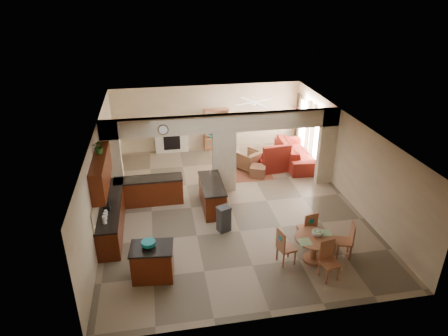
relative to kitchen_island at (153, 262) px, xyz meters
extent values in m
plane|color=gray|center=(2.55, 3.17, -0.45)|extent=(10.00, 10.00, 0.00)
plane|color=white|center=(2.55, 3.17, 2.35)|extent=(10.00, 10.00, 0.00)
plane|color=beige|center=(2.55, 8.17, 0.95)|extent=(8.00, 0.00, 8.00)
plane|color=beige|center=(2.55, -1.83, 0.95)|extent=(8.00, 0.00, 8.00)
plane|color=beige|center=(-1.45, 3.17, 0.95)|extent=(0.00, 10.00, 10.00)
plane|color=beige|center=(6.55, 3.17, 0.95)|extent=(0.00, 10.00, 10.00)
cube|color=beige|center=(-1.15, 4.17, 0.95)|extent=(0.60, 0.25, 2.80)
cube|color=beige|center=(2.55, 4.17, 0.65)|extent=(0.80, 0.25, 2.20)
cube|color=beige|center=(6.25, 4.17, 0.95)|extent=(0.60, 0.25, 2.80)
cube|color=beige|center=(2.55, 4.17, 2.05)|extent=(8.00, 0.25, 0.60)
cube|color=#3B1306|center=(-1.15, 2.37, -0.02)|extent=(0.60, 3.20, 0.86)
cube|color=black|center=(-1.15, 2.37, 0.43)|extent=(0.62, 3.22, 0.05)
cube|color=tan|center=(-1.43, 2.37, 0.75)|extent=(0.02, 3.20, 0.55)
cube|color=#3B1306|center=(-0.05, 3.74, -0.02)|extent=(2.20, 0.60, 0.86)
cube|color=black|center=(-0.05, 3.74, 0.43)|extent=(2.22, 0.62, 0.05)
cube|color=#3B1306|center=(-1.27, 2.37, 1.47)|extent=(0.35, 2.40, 0.90)
cube|color=#3B1306|center=(1.95, 3.07, -0.02)|extent=(0.65, 1.80, 0.86)
cube|color=black|center=(1.95, 3.07, 0.43)|extent=(0.70, 1.85, 0.05)
cube|color=silver|center=(1.95, 2.22, -0.03)|extent=(0.58, 0.04, 0.70)
cylinder|color=#4A3418|center=(0.55, 4.02, 2.00)|extent=(0.34, 0.03, 0.34)
cube|color=brown|center=(3.75, 5.27, -0.45)|extent=(1.60, 1.30, 0.01)
cube|color=beige|center=(0.95, 8.01, 0.10)|extent=(1.40, 0.28, 1.10)
cube|color=black|center=(0.95, 7.87, 0.05)|extent=(0.70, 0.04, 0.70)
cube|color=beige|center=(0.95, 7.99, 0.70)|extent=(1.60, 0.35, 0.10)
cube|color=#995534|center=(2.90, 7.99, 0.45)|extent=(1.00, 0.32, 1.80)
cube|color=white|center=(6.52, 5.47, 0.75)|extent=(0.02, 0.90, 1.90)
cube|color=white|center=(6.52, 7.17, 0.75)|extent=(0.02, 0.90, 1.90)
cube|color=white|center=(6.52, 6.32, 0.60)|extent=(0.02, 0.70, 2.10)
cube|color=#471D1C|center=(6.48, 4.87, 0.75)|extent=(0.10, 0.28, 2.30)
cube|color=#471D1C|center=(6.48, 6.07, 0.75)|extent=(0.10, 0.28, 2.30)
cube|color=#471D1C|center=(6.48, 6.57, 0.75)|extent=(0.10, 0.28, 2.30)
cube|color=#471D1C|center=(6.48, 7.77, 0.75)|extent=(0.10, 0.28, 2.30)
cylinder|color=white|center=(4.05, 6.17, 2.11)|extent=(1.00, 1.00, 0.10)
cube|color=#3B1306|center=(0.00, 0.00, -0.03)|extent=(1.06, 0.79, 0.85)
cube|color=black|center=(0.00, 0.00, 0.42)|extent=(1.11, 0.84, 0.05)
cylinder|color=#137F86|center=(-0.06, 0.02, 0.53)|extent=(0.34, 0.34, 0.16)
cube|color=#2E2F31|center=(2.09, 1.70, -0.09)|extent=(0.43, 0.40, 0.74)
cylinder|color=#995534|center=(4.19, -0.08, 0.25)|extent=(1.06, 1.06, 0.04)
cylinder|color=#995534|center=(4.19, -0.08, -0.09)|extent=(0.15, 0.15, 0.68)
cylinder|color=#995534|center=(4.19, -0.08, -0.43)|extent=(0.54, 0.54, 0.06)
cylinder|color=#6EC229|center=(4.27, -0.01, 0.34)|extent=(0.28, 0.28, 0.15)
imported|color=maroon|center=(5.85, 5.99, -0.04)|extent=(2.91, 1.25, 0.84)
cube|color=maroon|center=(4.76, 5.54, -0.23)|extent=(1.21, 1.04, 0.44)
imported|color=maroon|center=(3.80, 5.72, -0.08)|extent=(1.13, 1.13, 0.75)
cube|color=maroon|center=(4.00, 5.03, -0.25)|extent=(0.74, 0.74, 0.41)
imported|color=#1A4B14|center=(-1.27, 2.63, 2.11)|extent=(0.39, 0.35, 0.40)
cube|color=#995534|center=(4.28, 0.72, 0.00)|extent=(0.49, 0.49, 0.05)
cube|color=#995534|center=(4.41, 0.92, -0.23)|extent=(0.04, 0.04, 0.44)
cube|color=#995534|center=(4.08, 0.86, -0.23)|extent=(0.04, 0.04, 0.44)
cube|color=#995534|center=(4.48, 0.59, -0.23)|extent=(0.04, 0.04, 0.44)
cube|color=#995534|center=(4.14, 0.52, -0.23)|extent=(0.04, 0.04, 0.44)
cube|color=#995534|center=(4.31, 0.54, 0.30)|extent=(0.42, 0.12, 0.55)
cube|color=#137F86|center=(4.32, 0.51, 0.37)|extent=(0.14, 0.04, 0.14)
cube|color=#995534|center=(5.04, -0.04, 0.00)|extent=(0.52, 0.52, 0.05)
cube|color=#995534|center=(4.93, 0.17, -0.23)|extent=(0.04, 0.04, 0.44)
cube|color=#995534|center=(4.83, -0.16, -0.23)|extent=(0.04, 0.04, 0.44)
cube|color=#995534|center=(5.25, 0.07, -0.23)|extent=(0.04, 0.04, 0.44)
cube|color=#995534|center=(5.16, -0.25, -0.23)|extent=(0.04, 0.04, 0.44)
cube|color=#995534|center=(5.22, -0.10, 0.30)|extent=(0.16, 0.41, 0.55)
cube|color=#137F86|center=(5.25, -0.10, 0.37)|extent=(0.05, 0.14, 0.14)
cube|color=#995534|center=(4.30, -0.83, 0.00)|extent=(0.49, 0.49, 0.05)
cube|color=#995534|center=(4.16, -1.03, -0.23)|extent=(0.04, 0.04, 0.44)
cube|color=#995534|center=(4.50, -0.97, -0.23)|extent=(0.04, 0.04, 0.44)
cube|color=#995534|center=(4.10, -0.69, -0.23)|extent=(0.04, 0.04, 0.44)
cube|color=#995534|center=(4.44, -0.63, -0.23)|extent=(0.04, 0.04, 0.44)
cube|color=#995534|center=(4.27, -0.64, 0.30)|extent=(0.42, 0.11, 0.55)
cube|color=#137F86|center=(4.26, -0.62, 0.37)|extent=(0.14, 0.03, 0.14)
cube|color=#995534|center=(3.44, -0.05, 0.00)|extent=(0.50, 0.50, 0.05)
cube|color=#995534|center=(3.64, -0.18, -0.23)|extent=(0.04, 0.04, 0.44)
cube|color=#995534|center=(3.57, 0.15, -0.23)|extent=(0.04, 0.04, 0.44)
cube|color=#995534|center=(3.31, -0.25, -0.23)|extent=(0.04, 0.04, 0.44)
cube|color=#995534|center=(3.24, 0.08, -0.23)|extent=(0.04, 0.04, 0.44)
cube|color=#995534|center=(3.25, -0.09, 0.30)|extent=(0.12, 0.42, 0.55)
cube|color=#137F86|center=(3.23, -0.09, 0.37)|extent=(0.04, 0.14, 0.14)
camera|label=1|loc=(0.34, -8.10, 6.34)|focal=32.00mm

